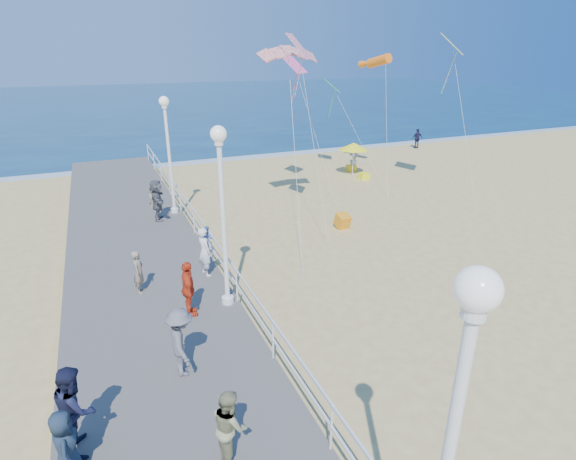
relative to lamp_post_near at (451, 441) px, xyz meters
name	(u,v)px	position (x,y,z in m)	size (l,w,h in m)	color
ground	(376,281)	(5.35, 9.00, -3.66)	(160.00, 160.00, 0.00)	#D5BA6F
ocean	(146,102)	(5.35, 74.00, -3.65)	(160.00, 90.00, 0.05)	#0D2F4E
surf_line	(220,160)	(5.35, 29.50, -3.63)	(160.00, 1.20, 0.04)	silver
boardwalk	(156,324)	(-2.15, 9.00, -3.46)	(5.00, 44.00, 0.40)	#645F5A
railing	(236,276)	(0.30, 9.00, -2.41)	(0.05, 42.00, 0.55)	white
lamp_post_near	(451,441)	(0.00, 0.00, 0.00)	(0.44, 0.44, 5.32)	white
lamp_post_mid	(222,201)	(0.00, 9.00, 0.00)	(0.44, 0.44, 5.32)	white
lamp_post_far	(168,144)	(0.00, 18.00, 0.00)	(0.44, 0.44, 5.32)	white
woman_holding_toddler	(205,252)	(-0.16, 11.08, -2.40)	(0.63, 0.41, 1.72)	silver
toddler_held	(207,238)	(-0.01, 11.23, -1.99)	(0.41, 0.32, 0.84)	#315EB9
spectator_1	(230,426)	(-1.50, 3.55, -2.49)	(0.75, 0.59, 1.55)	gray
spectator_2	(181,342)	(-1.85, 6.33, -2.40)	(1.11, 0.64, 1.72)	#5C5B60
spectator_3	(188,289)	(-1.18, 8.79, -2.42)	(0.98, 0.41, 1.68)	red
spectator_4	(66,446)	(-4.25, 4.30, -2.54)	(0.70, 0.46, 1.44)	#192738
spectator_5	(157,200)	(-0.83, 17.26, -2.33)	(1.73, 0.55, 1.86)	#57565B
spectator_6	(139,272)	(-2.34, 10.74, -2.56)	(0.51, 0.34, 1.41)	gray
spectator_7	(75,408)	(-4.07, 4.98, -2.35)	(0.89, 0.69, 1.83)	#181A35
beach_walker_a	(355,154)	(13.85, 24.46, -2.91)	(0.97, 0.55, 1.49)	#56575B
beach_walker_b	(417,139)	(21.55, 27.38, -2.86)	(0.94, 0.39, 1.61)	#1E1C3D
beach_walker_c	(154,200)	(-0.75, 19.22, -2.90)	(0.74, 0.48, 1.52)	#837C5B
box_kite	(342,222)	(6.79, 13.91, -3.36)	(0.55, 0.55, 0.60)	#DE540D
beach_umbrella	(354,146)	(12.04, 21.81, -1.75)	(1.90, 1.90, 2.14)	white
beach_chair_left	(364,176)	(12.27, 20.78, -3.46)	(0.55, 0.55, 0.40)	#FFF81A
beach_chair_right	(351,168)	(12.59, 22.90, -3.46)	(0.55, 0.55, 0.40)	yellow
kite_parafoil	(289,50)	(5.01, 15.96, 3.89)	(2.59, 0.90, 0.30)	red
kite_windsock	(379,61)	(12.99, 21.05, 3.33)	(0.56, 0.56, 2.61)	orange
kite_diamond_pink	(294,64)	(6.77, 19.31, 3.25)	(1.29, 1.29, 0.02)	pink
kite_diamond_multi	(452,44)	(14.05, 16.32, 4.18)	(1.53, 1.53, 0.02)	blue
kite_diamond_green	(332,86)	(11.03, 23.08, 1.87)	(1.26, 1.26, 0.02)	green
kite_diamond_redwhite	(299,46)	(4.78, 14.43, 4.03)	(1.23, 1.23, 0.02)	#F21C3B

